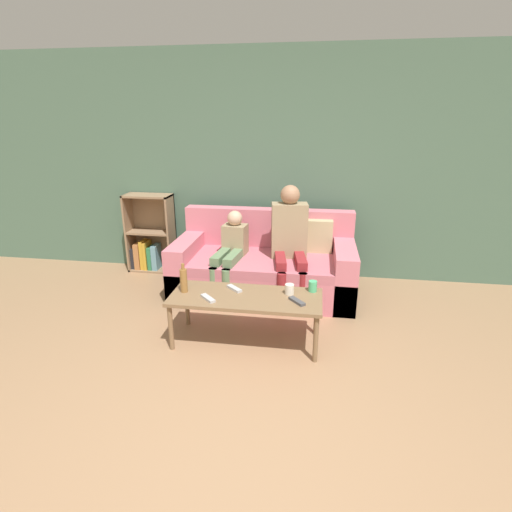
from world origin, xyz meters
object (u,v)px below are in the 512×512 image
bookshelf (150,240)px  tv_remote_1 (234,288)px  couch (265,267)px  coffee_table (246,300)px  cup_far (313,286)px  tv_remote_2 (297,301)px  person_child (231,250)px  cup_near (289,289)px  bottle (184,280)px  person_adult (290,236)px  tv_remote_0 (208,298)px

bookshelf → tv_remote_1: bookshelf is taller
couch → coffee_table: couch is taller
bookshelf → cup_far: bearing=-33.8°
tv_remote_1 → tv_remote_2: size_ratio=0.97×
couch → person_child: (-0.35, -0.15, 0.24)m
cup_near → bottle: size_ratio=0.34×
tv_remote_1 → bottle: size_ratio=0.61×
coffee_table → couch: bearing=88.9°
bottle → cup_far: bearing=9.1°
person_adult → bottle: bearing=-138.3°
cup_near → tv_remote_0: cup_near is taller
person_child → couch: bearing=30.0°
coffee_table → person_child: (-0.33, 0.94, 0.13)m
cup_far → tv_remote_2: cup_far is taller
couch → tv_remote_2: couch is taller
couch → tv_remote_0: size_ratio=12.44×
bookshelf → tv_remote_2: bearing=-39.8°
bookshelf → cup_far: (2.06, -1.38, 0.10)m
bookshelf → tv_remote_1: bearing=-46.2°
bottle → tv_remote_2: bearing=-3.8°
tv_remote_2 → bottle: (-0.97, 0.06, 0.10)m
person_adult → bottle: 1.30m
person_child → tv_remote_0: person_child is taller
couch → bookshelf: (-1.53, 0.47, 0.10)m
tv_remote_1 → tv_remote_2: bearing=-63.9°
tv_remote_1 → bottle: bottle is taller
tv_remote_1 → bottle: (-0.42, -0.11, 0.10)m
cup_near → person_adult: bearing=94.5°
tv_remote_2 → bottle: bottle is taller
couch → tv_remote_1: couch is taller
tv_remote_0 → bottle: (-0.24, 0.12, 0.10)m
coffee_table → tv_remote_0: 0.32m
couch → coffee_table: (-0.02, -1.09, 0.11)m
coffee_table → cup_near: size_ratio=14.58×
tv_remote_2 → coffee_table: bearing=131.9°
person_adult → tv_remote_1: size_ratio=7.66×
coffee_table → cup_near: bearing=14.5°
bookshelf → bottle: size_ratio=3.78×
bookshelf → cup_near: size_ratio=11.10×
person_adult → couch: bearing=153.0°
couch → tv_remote_2: size_ratio=12.02×
couch → person_adult: person_adult is taller
couch → tv_remote_1: bearing=-98.3°
tv_remote_0 → cup_near: bearing=-26.3°
cup_near → tv_remote_2: cup_near is taller
tv_remote_2 → cup_near: bearing=75.0°
person_child → cup_near: person_child is taller
tv_remote_2 → bottle: size_ratio=0.63×
coffee_table → cup_near: cup_near is taller
cup_near → tv_remote_2: (0.07, -0.15, -0.03)m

